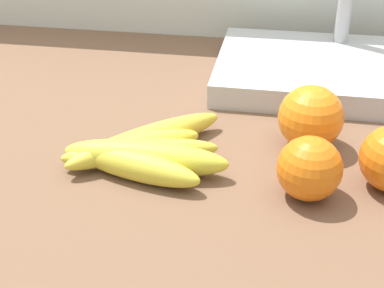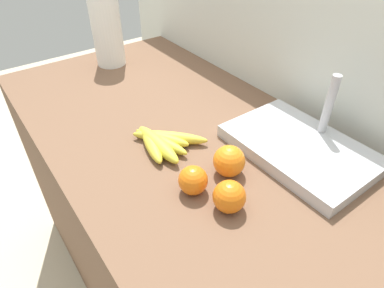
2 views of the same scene
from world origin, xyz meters
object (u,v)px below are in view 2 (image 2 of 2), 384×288
object	(u,v)px
orange_front	(229,197)
paper_towel_roll	(107,30)
orange_back_right	(229,161)
banana_bunch	(161,141)
sink_basin	(300,147)
orange_back_left	(193,180)

from	to	relation	value
orange_front	paper_towel_roll	size ratio (longest dim) A/B	0.25
orange_back_right	orange_front	distance (m)	0.12
banana_bunch	sink_basin	world-z (taller)	sink_basin
orange_back_right	banana_bunch	bearing A→B (deg)	-157.55
orange_front	orange_back_right	bearing A→B (deg)	139.01
banana_bunch	paper_towel_roll	size ratio (longest dim) A/B	0.66
banana_bunch	orange_front	bearing A→B (deg)	0.66
banana_bunch	orange_front	world-z (taller)	orange_front
orange_front	banana_bunch	bearing A→B (deg)	-179.34
orange_back_right	orange_back_left	distance (m)	0.11
sink_basin	banana_bunch	bearing A→B (deg)	-130.25
orange_back_right	sink_basin	distance (m)	0.22
paper_towel_roll	sink_basin	world-z (taller)	paper_towel_roll
banana_bunch	sink_basin	size ratio (longest dim) A/B	0.52
orange_back_left	sink_basin	distance (m)	0.33
banana_bunch	sink_basin	xyz separation A→B (m)	(0.25, 0.30, 0.00)
banana_bunch	paper_towel_roll	distance (m)	0.63
sink_basin	orange_back_right	bearing A→B (deg)	-103.87
orange_back_right	sink_basin	world-z (taller)	sink_basin
paper_towel_roll	sink_basin	distance (m)	0.87
orange_back_left	paper_towel_roll	xyz separation A→B (m)	(-0.79, 0.16, 0.10)
orange_back_left	paper_towel_roll	size ratio (longest dim) A/B	0.23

